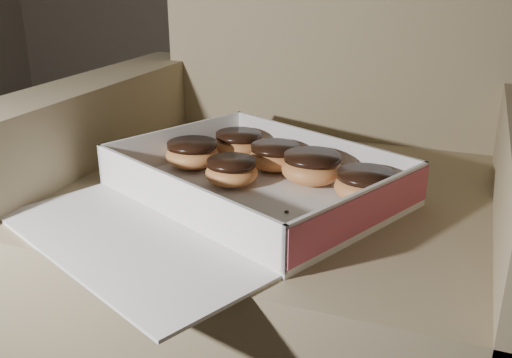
{
  "coord_description": "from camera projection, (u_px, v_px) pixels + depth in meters",
  "views": [
    {
      "loc": [
        0.58,
        -0.53,
        0.79
      ],
      "look_at": [
        0.27,
        0.26,
        0.46
      ],
      "focal_mm": 40.0,
      "sensor_mm": 36.0,
      "label": 1
    }
  ],
  "objects": [
    {
      "name": "donut_b",
      "position": [
        192.0,
        154.0,
        1.02
      ],
      "size": [
        0.09,
        0.09,
        0.05
      ],
      "color": "#DD8F4D",
      "rests_on": "bakery_box"
    },
    {
      "name": "donut_d",
      "position": [
        275.0,
        156.0,
        1.01
      ],
      "size": [
        0.09,
        0.09,
        0.05
      ],
      "color": "#DD8F4D",
      "rests_on": "bakery_box"
    },
    {
      "name": "donut_e",
      "position": [
        232.0,
        171.0,
        0.94
      ],
      "size": [
        0.09,
        0.09,
        0.04
      ],
      "color": "#DD8F4D",
      "rests_on": "bakery_box"
    },
    {
      "name": "donut_a",
      "position": [
        239.0,
        143.0,
        1.08
      ],
      "size": [
        0.09,
        0.09,
        0.05
      ],
      "color": "#DD8F4D",
      "rests_on": "bakery_box"
    },
    {
      "name": "donut_f",
      "position": [
        366.0,
        186.0,
        0.87
      ],
      "size": [
        0.1,
        0.1,
        0.05
      ],
      "color": "#DD8F4D",
      "rests_on": "bakery_box"
    },
    {
      "name": "crumb_c",
      "position": [
        342.0,
        234.0,
        0.77
      ],
      "size": [
        0.01,
        0.01,
        0.0
      ],
      "primitive_type": "ellipsoid",
      "color": "black",
      "rests_on": "bakery_box"
    },
    {
      "name": "donut_c",
      "position": [
        312.0,
        168.0,
        0.95
      ],
      "size": [
        0.1,
        0.1,
        0.05
      ],
      "color": "#DD8F4D",
      "rests_on": "bakery_box"
    },
    {
      "name": "bakery_box",
      "position": [
        237.0,
        195.0,
        0.89
      ],
      "size": [
        0.59,
        0.63,
        0.07
      ],
      "rotation": [
        0.0,
        0.0,
        -0.43
      ],
      "color": "white",
      "rests_on": "armchair"
    },
    {
      "name": "armchair",
      "position": [
        293.0,
        233.0,
        1.08
      ],
      "size": [
        0.92,
        0.78,
        0.96
      ],
      "color": "#8B7C59",
      "rests_on": "floor"
    },
    {
      "name": "crumb_a",
      "position": [
        287.0,
        212.0,
        0.84
      ],
      "size": [
        0.01,
        0.01,
        0.0
      ],
      "primitive_type": "ellipsoid",
      "color": "black",
      "rests_on": "bakery_box"
    },
    {
      "name": "crumb_d",
      "position": [
        254.0,
        238.0,
        0.76
      ],
      "size": [
        0.01,
        0.01,
        0.0
      ],
      "primitive_type": "ellipsoid",
      "color": "black",
      "rests_on": "bakery_box"
    },
    {
      "name": "crumb_b",
      "position": [
        282.0,
        253.0,
        0.72
      ],
      "size": [
        0.01,
        0.01,
        0.0
      ],
      "primitive_type": "ellipsoid",
      "color": "black",
      "rests_on": "bakery_box"
    }
  ]
}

